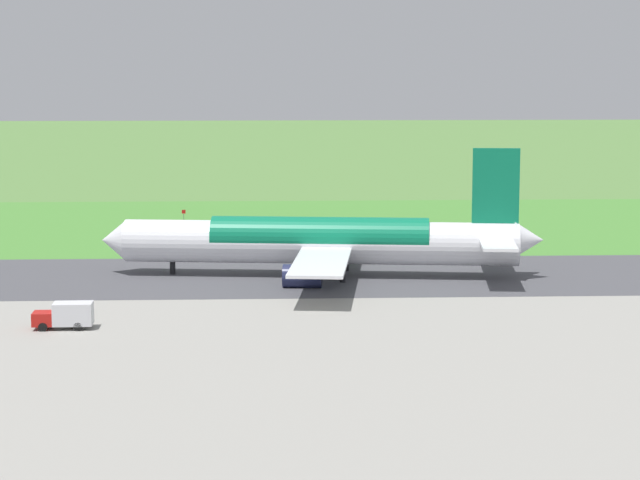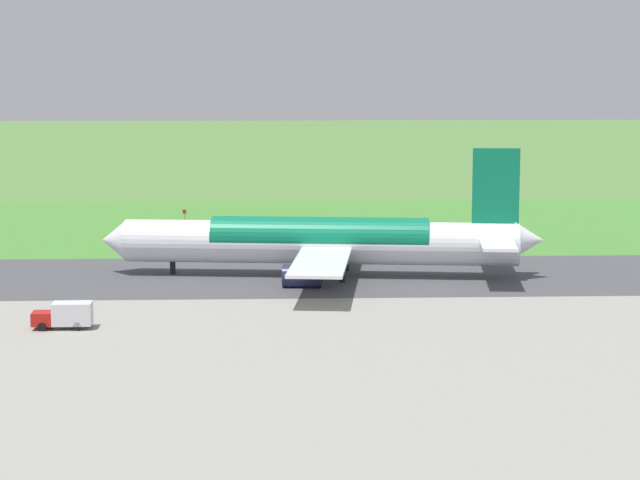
% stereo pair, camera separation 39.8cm
% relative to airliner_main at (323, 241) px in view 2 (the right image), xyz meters
% --- Properties ---
extents(ground_plane, '(800.00, 800.00, 0.00)m').
position_rel_airliner_main_xyz_m(ground_plane, '(-0.48, -0.04, -4.35)').
color(ground_plane, '#547F3D').
extents(runway_asphalt, '(600.00, 28.43, 0.06)m').
position_rel_airliner_main_xyz_m(runway_asphalt, '(-0.48, -0.04, -4.32)').
color(runway_asphalt, '#47474C').
rests_on(runway_asphalt, ground).
extents(apron_concrete, '(440.00, 110.00, 0.05)m').
position_rel_airliner_main_xyz_m(apron_concrete, '(-0.48, 49.75, -4.33)').
color(apron_concrete, gray).
rests_on(apron_concrete, ground).
extents(grass_verge_foreground, '(600.00, 80.00, 0.04)m').
position_rel_airliner_main_xyz_m(grass_verge_foreground, '(-0.48, -41.17, -4.33)').
color(grass_verge_foreground, '#478534').
rests_on(grass_verge_foreground, ground).
extents(airliner_main, '(54.12, 44.40, 15.88)m').
position_rel_airliner_main_xyz_m(airliner_main, '(0.00, 0.00, 0.00)').
color(airliner_main, white).
rests_on(airliner_main, ground).
extents(service_truck_baggage, '(5.83, 2.37, 2.65)m').
position_rel_airliner_main_xyz_m(service_truck_baggage, '(26.61, 28.33, -2.95)').
color(service_truck_baggage, '#B21914').
rests_on(service_truck_baggage, ground).
extents(no_stopping_sign, '(0.60, 0.10, 2.72)m').
position_rel_airliner_main_xyz_m(no_stopping_sign, '(19.98, -45.94, -2.74)').
color(no_stopping_sign, slate).
rests_on(no_stopping_sign, ground).
extents(traffic_cone_orange, '(0.40, 0.40, 0.55)m').
position_rel_airliner_main_xyz_m(traffic_cone_orange, '(26.71, -38.06, -4.08)').
color(traffic_cone_orange, orange).
rests_on(traffic_cone_orange, ground).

